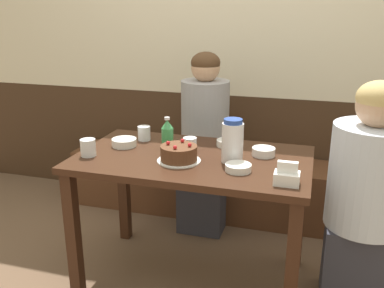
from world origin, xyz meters
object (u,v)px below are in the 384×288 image
at_px(bench_seat, 225,187).
at_px(glass_shot_small, 88,148).
at_px(bowl_rice_small, 238,168).
at_px(glass_tumbler_short, 144,133).
at_px(person_teal_shirt, 366,200).
at_px(napkin_holder, 287,176).
at_px(glass_water_tall, 190,144).
at_px(birthday_cake, 179,154).
at_px(person_pale_blue_shirt, 205,149).
at_px(bowl_soup_white, 264,152).
at_px(bowl_side_dish, 227,143).
at_px(soju_bottle, 167,134).
at_px(water_pitcher, 233,141).
at_px(bowl_sauce_shallow, 124,142).

distance_m(bench_seat, glass_shot_small, 1.24).
distance_m(bowl_rice_small, glass_tumbler_short, 0.70).
bearing_deg(glass_shot_small, person_teal_shirt, 7.51).
distance_m(napkin_holder, glass_water_tall, 0.62).
relative_size(glass_water_tall, glass_shot_small, 0.83).
height_order(birthday_cake, glass_water_tall, birthday_cake).
bearing_deg(bowl_rice_small, person_pale_blue_shirt, 115.71).
relative_size(napkin_holder, bowl_soup_white, 0.92).
xyz_separation_m(bowl_soup_white, bowl_side_dish, (-0.22, 0.10, -0.00)).
relative_size(soju_bottle, glass_tumbler_short, 2.20).
xyz_separation_m(birthday_cake, person_pale_blue_shirt, (-0.05, 0.70, -0.21)).
bearing_deg(glass_shot_small, bowl_rice_small, 0.66).
relative_size(water_pitcher, bowl_soup_white, 1.83).
xyz_separation_m(bench_seat, person_pale_blue_shirt, (-0.10, -0.22, 0.35)).
xyz_separation_m(water_pitcher, glass_water_tall, (-0.25, 0.10, -0.07)).
xyz_separation_m(bench_seat, bowl_rice_small, (0.26, -0.97, 0.54)).
bearing_deg(bench_seat, bowl_sauce_shallow, -118.11).
xyz_separation_m(bench_seat, water_pitcher, (0.21, -0.85, 0.63)).
distance_m(soju_bottle, bowl_sauce_shallow, 0.26).
height_order(birthday_cake, person_pale_blue_shirt, person_pale_blue_shirt).
relative_size(bench_seat, birthday_cake, 10.42).
height_order(bowl_soup_white, glass_water_tall, glass_water_tall).
distance_m(birthday_cake, bowl_sauce_shallow, 0.40).
height_order(water_pitcher, glass_water_tall, water_pitcher).
height_order(bench_seat, bowl_soup_white, bowl_soup_white).
xyz_separation_m(napkin_holder, bowl_side_dish, (-0.36, 0.45, -0.02)).
height_order(bench_seat, glass_shot_small, glass_shot_small).
relative_size(water_pitcher, glass_shot_small, 2.47).
height_order(napkin_holder, person_pale_blue_shirt, person_pale_blue_shirt).
xyz_separation_m(bowl_rice_small, glass_tumbler_short, (-0.61, 0.33, 0.02)).
bearing_deg(bowl_rice_small, glass_shot_small, -179.34).
distance_m(glass_water_tall, glass_tumbler_short, 0.33).
bearing_deg(bowl_rice_small, glass_water_tall, 144.68).
bearing_deg(bowl_soup_white, birthday_cake, -152.44).
height_order(bowl_side_dish, person_pale_blue_shirt, person_pale_blue_shirt).
xyz_separation_m(birthday_cake, napkin_holder, (0.54, -0.14, -0.00)).
height_order(water_pitcher, napkin_holder, water_pitcher).
relative_size(soju_bottle, glass_water_tall, 2.44).
xyz_separation_m(glass_tumbler_short, person_teal_shirt, (1.21, -0.15, -0.19)).
distance_m(bench_seat, bowl_sauce_shallow, 1.03).
height_order(bench_seat, soju_bottle, soju_bottle).
height_order(bowl_soup_white, glass_tumbler_short, glass_tumbler_short).
bearing_deg(bowl_sauce_shallow, bowl_soup_white, 4.61).
bearing_deg(bowl_soup_white, water_pitcher, -135.68).
bearing_deg(soju_bottle, person_pale_blue_shirt, 83.17).
bearing_deg(napkin_holder, bowl_rice_small, 157.37).
bearing_deg(bowl_sauce_shallow, person_teal_shirt, -0.84).
xyz_separation_m(soju_bottle, person_teal_shirt, (1.02, -0.03, -0.24)).
height_order(birthday_cake, glass_tumbler_short, birthday_cake).
relative_size(glass_water_tall, person_pale_blue_shirt, 0.06).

